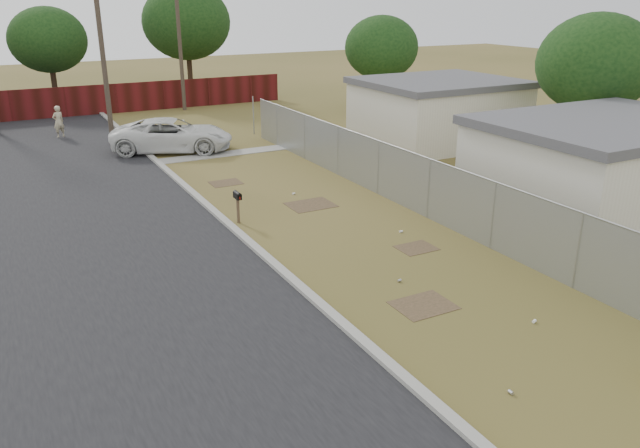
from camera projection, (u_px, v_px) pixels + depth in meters
ground at (346, 233)px, 19.33m from camera, size 120.00×120.00×0.00m
street at (78, 195)px, 23.01m from camera, size 15.10×60.00×0.12m
chainlink_fence at (410, 187)px, 21.28m from camera, size 0.10×27.06×2.02m
privacy_fence at (47, 103)px, 37.07m from camera, size 30.00×0.12×1.80m
utility_poles at (92, 40)px, 33.21m from camera, size 12.60×8.24×9.00m
houses at (512, 134)px, 25.67m from camera, size 9.30×17.24×3.10m
horizon_trees at (162, 36)px, 37.61m from camera, size 33.32×31.94×7.78m
mailbox at (238, 198)px, 19.96m from camera, size 0.16×0.45×1.05m
pickup_truck at (172, 135)px, 29.25m from camera, size 6.10×4.54×1.54m
pedestrian at (58, 122)px, 32.13m from camera, size 0.70×0.60×1.64m
scattered_litter at (409, 267)px, 16.81m from camera, size 3.13×13.07×0.07m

